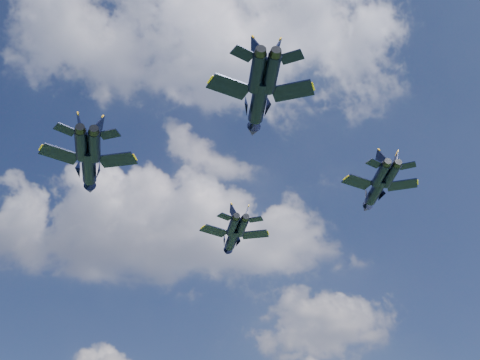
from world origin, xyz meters
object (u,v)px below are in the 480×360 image
(jet_lead, at_px, (232,239))
(jet_left, at_px, (89,168))
(jet_slot, at_px, (258,103))
(jet_right, at_px, (375,191))

(jet_lead, distance_m, jet_left, 30.18)
(jet_slot, bearing_deg, jet_right, 45.36)
(jet_right, bearing_deg, jet_slot, -135.59)
(jet_left, distance_m, jet_right, 44.28)
(jet_right, height_order, jet_slot, jet_right)
(jet_lead, bearing_deg, jet_left, -145.04)
(jet_right, bearing_deg, jet_left, -178.32)
(jet_left, bearing_deg, jet_right, -2.20)
(jet_left, xyz_separation_m, jet_right, (43.79, 6.54, -0.25))
(jet_lead, relative_size, jet_right, 1.03)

